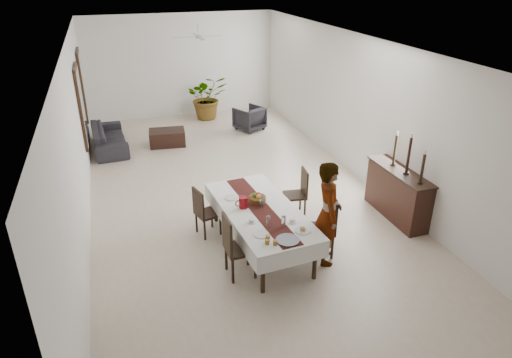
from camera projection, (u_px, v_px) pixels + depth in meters
name	position (u px, v px, depth m)	size (l,w,h in m)	color
floor	(233.00, 192.00, 10.05)	(6.00, 12.00, 0.00)	beige
ceiling	(230.00, 43.00, 8.67)	(6.00, 12.00, 0.02)	white
wall_back	(182.00, 66.00, 14.50)	(6.00, 0.02, 3.20)	white
wall_front	(405.00, 320.00, 4.21)	(6.00, 0.02, 3.20)	white
wall_left	(77.00, 139.00, 8.51)	(0.02, 12.00, 3.20)	white
wall_right	(361.00, 110.00, 10.20)	(0.02, 12.00, 3.20)	white
dining_table_top	(260.00, 211.00, 7.81)	(1.01, 2.43, 0.05)	black
table_leg_fl	(263.00, 273.00, 6.85)	(0.07, 0.07, 0.71)	black
table_leg_fr	(315.00, 260.00, 7.16)	(0.07, 0.07, 0.71)	black
table_leg_bl	(216.00, 205.00, 8.78)	(0.07, 0.07, 0.71)	black
table_leg_br	(258.00, 197.00, 9.09)	(0.07, 0.07, 0.71)	black
tablecloth_top	(260.00, 209.00, 7.80)	(1.20, 2.62, 0.01)	white
tablecloth_drape_left	(228.00, 223.00, 7.65)	(0.01, 2.62, 0.30)	white
tablecloth_drape_right	(291.00, 210.00, 8.06)	(0.01, 2.62, 0.30)	white
tablecloth_drape_near	(294.00, 257.00, 6.77)	(1.20, 0.01, 0.30)	silver
tablecloth_drape_far	(234.00, 186.00, 8.95)	(1.20, 0.01, 0.30)	white
table_runner	(260.00, 209.00, 7.79)	(0.35, 2.53, 0.00)	#501C16
red_pitcher	(243.00, 202.00, 7.79)	(0.15, 0.15, 0.20)	maroon
pitcher_handle	(238.00, 203.00, 7.76)	(0.12, 0.12, 0.02)	maroon
wine_glass_near	(283.00, 221.00, 7.25)	(0.07, 0.07, 0.17)	white
wine_glass_mid	(268.00, 221.00, 7.26)	(0.07, 0.07, 0.17)	white
wine_glass_far	(262.00, 203.00, 7.82)	(0.07, 0.07, 0.17)	silver
teacup_right	(292.00, 221.00, 7.38)	(0.09, 0.09, 0.06)	white
saucer_right	(292.00, 222.00, 7.39)	(0.15, 0.15, 0.01)	white
teacup_left	(252.00, 221.00, 7.38)	(0.09, 0.09, 0.06)	silver
saucer_left	(252.00, 222.00, 7.39)	(0.15, 0.15, 0.01)	silver
plate_near_right	(303.00, 231.00, 7.14)	(0.24, 0.24, 0.02)	silver
bread_near_right	(303.00, 229.00, 7.13)	(0.09, 0.09, 0.09)	tan
plate_near_left	(261.00, 234.00, 7.05)	(0.24, 0.24, 0.02)	silver
plate_far_left	(231.00, 198.00, 8.14)	(0.24, 0.24, 0.02)	silver
serving_tray	(288.00, 240.00, 6.90)	(0.36, 0.36, 0.02)	#414146
jam_jar_a	(275.00, 243.00, 6.79)	(0.06, 0.06, 0.08)	#905215
jam_jar_b	(267.00, 242.00, 6.80)	(0.06, 0.06, 0.08)	brown
jam_jar_c	(268.00, 238.00, 6.90)	(0.06, 0.06, 0.08)	#8E5A14
fruit_basket	(257.00, 199.00, 8.00)	(0.30, 0.30, 0.10)	brown
fruit_red	(259.00, 195.00, 7.99)	(0.09, 0.09, 0.09)	#A3101F
fruit_green	(255.00, 195.00, 7.98)	(0.08, 0.08, 0.08)	#537723
fruit_yellow	(258.00, 197.00, 7.93)	(0.09, 0.09, 0.09)	yellow
chair_right_near_seat	(321.00, 229.00, 7.76)	(0.45, 0.45, 0.05)	black
chair_right_near_leg_fl	(332.00, 248.00, 7.70)	(0.05, 0.05, 0.45)	black
chair_right_near_leg_fr	(329.00, 236.00, 8.04)	(0.05, 0.05, 0.45)	black
chair_right_near_leg_bl	(310.00, 248.00, 7.69)	(0.05, 0.05, 0.45)	black
chair_right_near_leg_br	(308.00, 236.00, 8.03)	(0.05, 0.05, 0.45)	black
chair_right_near_back	(334.00, 213.00, 7.63)	(0.45, 0.04, 0.58)	black
chair_right_far_seat	(295.00, 195.00, 8.99)	(0.41, 0.41, 0.05)	black
chair_right_far_leg_fl	(305.00, 209.00, 8.97)	(0.04, 0.04, 0.40)	black
chair_right_far_leg_fr	(300.00, 201.00, 9.26)	(0.04, 0.04, 0.40)	black
chair_right_far_leg_bl	(288.00, 210.00, 8.91)	(0.04, 0.04, 0.40)	black
chair_right_far_leg_br	(284.00, 202.00, 9.21)	(0.04, 0.04, 0.40)	black
chair_right_far_back	(305.00, 182.00, 8.90)	(0.41, 0.04, 0.52)	black
chair_left_near_seat	(240.00, 249.00, 7.22)	(0.46, 0.46, 0.05)	black
chair_left_near_leg_fl	(226.00, 258.00, 7.43)	(0.05, 0.05, 0.45)	black
chair_left_near_leg_fr	(233.00, 271.00, 7.11)	(0.05, 0.05, 0.45)	black
chair_left_near_leg_bl	(248.00, 253.00, 7.54)	(0.05, 0.05, 0.45)	black
chair_left_near_leg_br	(255.00, 266.00, 7.23)	(0.05, 0.05, 0.45)	black
chair_left_near_back	(227.00, 235.00, 7.02)	(0.46, 0.04, 0.58)	black
chair_left_far_seat	(208.00, 214.00, 8.36)	(0.40, 0.40, 0.05)	black
chair_left_far_leg_fl	(196.00, 223.00, 8.49)	(0.04, 0.04, 0.40)	black
chair_left_far_leg_fr	(205.00, 230.00, 8.25)	(0.04, 0.04, 0.40)	black
chair_left_far_leg_bl	(212.00, 218.00, 8.66)	(0.04, 0.04, 0.40)	black
chair_left_far_leg_br	(220.00, 225.00, 8.41)	(0.04, 0.04, 0.40)	black
chair_left_far_back	(198.00, 203.00, 8.15)	(0.40, 0.04, 0.51)	black
woman	(328.00, 213.00, 7.40)	(0.65, 0.43, 1.80)	gray
sideboard_body	(397.00, 194.00, 8.91)	(0.43, 1.60, 0.96)	black
sideboard_top	(401.00, 171.00, 8.70)	(0.47, 1.66, 0.03)	black
candlestick_near_base	(420.00, 183.00, 8.18)	(0.11, 0.11, 0.03)	black
candlestick_near_shaft	(423.00, 168.00, 8.06)	(0.05, 0.05, 0.53)	black
candlestick_near_candle	(425.00, 152.00, 7.92)	(0.04, 0.04, 0.09)	beige
candlestick_mid_base	(406.00, 173.00, 8.55)	(0.11, 0.11, 0.03)	black
candlestick_mid_shaft	(409.00, 155.00, 8.39)	(0.05, 0.05, 0.69)	black
candlestick_mid_candle	(412.00, 135.00, 8.22)	(0.04, 0.04, 0.09)	silver
candlestick_far_base	(393.00, 164.00, 8.91)	(0.11, 0.11, 0.03)	black
candlestick_far_shaft	(395.00, 150.00, 8.78)	(0.05, 0.05, 0.59)	black
candlestick_far_candle	(397.00, 133.00, 8.63)	(0.04, 0.04, 0.09)	beige
sofa	(109.00, 138.00, 12.28)	(2.10, 0.82, 0.61)	#28252B
armchair	(249.00, 118.00, 13.65)	(0.75, 0.77, 0.70)	#29262B
coffee_table	(167.00, 138.00, 12.55)	(0.96, 0.64, 0.43)	black
potted_plant	(207.00, 97.00, 14.51)	(1.26, 1.09, 1.40)	#286327
mirror_frame_near	(81.00, 107.00, 10.41)	(0.06, 1.05, 1.85)	black
mirror_glass_near	(83.00, 106.00, 10.42)	(0.01, 0.90, 1.70)	silver
mirror_frame_far	(83.00, 85.00, 12.21)	(0.06, 1.05, 1.85)	black
mirror_glass_far	(84.00, 85.00, 12.22)	(0.01, 0.90, 1.70)	white
fan_rod	(198.00, 28.00, 11.28)	(0.04, 0.04, 0.20)	silver
fan_hub	(199.00, 37.00, 11.37)	(0.16, 0.16, 0.08)	silver
fan_blade_n	(196.00, 35.00, 11.67)	(0.10, 0.55, 0.01)	white
fan_blade_s	(201.00, 39.00, 11.07)	(0.10, 0.55, 0.01)	silver
fan_blade_e	(212.00, 36.00, 11.47)	(0.55, 0.10, 0.01)	white
fan_blade_w	(185.00, 37.00, 11.27)	(0.55, 0.10, 0.01)	white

